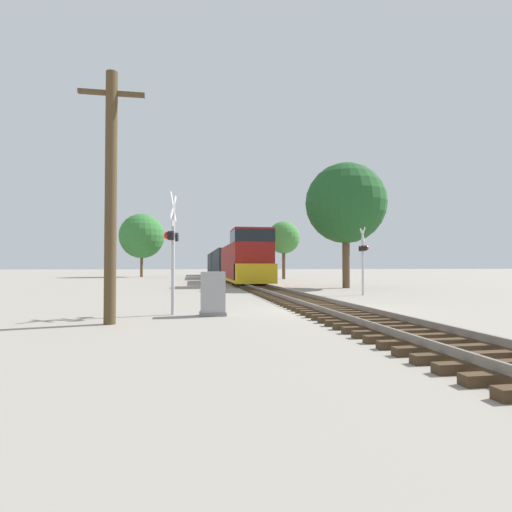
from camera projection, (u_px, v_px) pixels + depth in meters
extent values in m
plane|color=gray|center=(324.00, 310.00, 14.71)|extent=(400.00, 400.00, 0.00)
cube|color=#42301E|center=(512.00, 365.00, 6.13)|extent=(2.60, 0.22, 0.16)
cube|color=#42301E|center=(483.00, 357.00, 6.73)|extent=(2.60, 0.22, 0.16)
cube|color=#42301E|center=(460.00, 349.00, 7.32)|extent=(2.60, 0.22, 0.16)
cube|color=#42301E|center=(439.00, 343.00, 7.91)|extent=(2.60, 0.22, 0.16)
cube|color=#42301E|center=(422.00, 338.00, 8.50)|extent=(2.60, 0.22, 0.16)
cube|color=#42301E|center=(407.00, 333.00, 9.09)|extent=(2.60, 0.22, 0.16)
cube|color=#42301E|center=(394.00, 329.00, 9.68)|extent=(2.60, 0.22, 0.16)
cube|color=#42301E|center=(382.00, 325.00, 10.27)|extent=(2.60, 0.22, 0.16)
cube|color=#42301E|center=(371.00, 322.00, 10.87)|extent=(2.60, 0.22, 0.16)
cube|color=#42301E|center=(362.00, 319.00, 11.46)|extent=(2.60, 0.22, 0.16)
cube|color=#42301E|center=(353.00, 317.00, 12.05)|extent=(2.60, 0.22, 0.16)
cube|color=#42301E|center=(346.00, 314.00, 12.64)|extent=(2.60, 0.22, 0.16)
cube|color=#42301E|center=(339.00, 312.00, 13.23)|extent=(2.60, 0.22, 0.16)
cube|color=#42301E|center=(332.00, 310.00, 13.82)|extent=(2.60, 0.22, 0.16)
cube|color=#42301E|center=(326.00, 308.00, 14.42)|extent=(2.60, 0.22, 0.16)
cube|color=#42301E|center=(321.00, 307.00, 15.01)|extent=(2.60, 0.22, 0.16)
cube|color=#42301E|center=(316.00, 305.00, 15.60)|extent=(2.60, 0.22, 0.16)
cube|color=#42301E|center=(311.00, 304.00, 16.19)|extent=(2.60, 0.22, 0.16)
cube|color=#42301E|center=(307.00, 302.00, 16.78)|extent=(2.60, 0.22, 0.16)
cube|color=#42301E|center=(303.00, 301.00, 17.37)|extent=(2.60, 0.22, 0.16)
cube|color=#42301E|center=(299.00, 300.00, 17.96)|extent=(2.60, 0.22, 0.16)
cube|color=#42301E|center=(296.00, 299.00, 18.56)|extent=(2.60, 0.22, 0.16)
cube|color=#42301E|center=(292.00, 298.00, 19.15)|extent=(2.60, 0.22, 0.16)
cube|color=#42301E|center=(289.00, 297.00, 19.74)|extent=(2.60, 0.22, 0.16)
cube|color=#42301E|center=(286.00, 296.00, 20.33)|extent=(2.60, 0.22, 0.16)
cube|color=#42301E|center=(284.00, 295.00, 20.92)|extent=(2.60, 0.22, 0.16)
cube|color=#42301E|center=(281.00, 294.00, 21.51)|extent=(2.60, 0.22, 0.16)
cube|color=#42301E|center=(279.00, 294.00, 22.11)|extent=(2.60, 0.22, 0.16)
cube|color=#42301E|center=(276.00, 293.00, 22.70)|extent=(2.60, 0.22, 0.16)
cube|color=#42301E|center=(274.00, 292.00, 23.29)|extent=(2.60, 0.22, 0.16)
cube|color=#42301E|center=(272.00, 292.00, 23.88)|extent=(2.60, 0.22, 0.16)
cube|color=#42301E|center=(270.00, 291.00, 24.47)|extent=(2.60, 0.22, 0.16)
cube|color=#42301E|center=(268.00, 290.00, 25.06)|extent=(2.60, 0.22, 0.16)
cube|color=#42301E|center=(266.00, 290.00, 25.65)|extent=(2.60, 0.22, 0.16)
cube|color=#42301E|center=(265.00, 289.00, 26.25)|extent=(2.60, 0.22, 0.16)
cube|color=#42301E|center=(263.00, 289.00, 26.84)|extent=(2.60, 0.22, 0.16)
cube|color=#42301E|center=(261.00, 288.00, 27.43)|extent=(2.60, 0.22, 0.16)
cube|color=#42301E|center=(260.00, 288.00, 28.02)|extent=(2.60, 0.22, 0.16)
cube|color=#42301E|center=(258.00, 287.00, 28.61)|extent=(2.60, 0.22, 0.16)
cube|color=#42301E|center=(257.00, 287.00, 29.20)|extent=(2.60, 0.22, 0.16)
cube|color=#42301E|center=(256.00, 287.00, 29.80)|extent=(2.60, 0.22, 0.16)
cube|color=#42301E|center=(254.00, 286.00, 30.39)|extent=(2.60, 0.22, 0.16)
cube|color=#42301E|center=(253.00, 286.00, 30.98)|extent=(2.60, 0.22, 0.16)
cube|color=#42301E|center=(252.00, 285.00, 31.57)|extent=(2.60, 0.22, 0.16)
cube|color=#42301E|center=(251.00, 285.00, 32.16)|extent=(2.60, 0.22, 0.16)
cube|color=#42301E|center=(250.00, 285.00, 32.75)|extent=(2.60, 0.22, 0.16)
cube|color=#42301E|center=(248.00, 284.00, 33.34)|extent=(2.60, 0.22, 0.16)
cube|color=#42301E|center=(247.00, 284.00, 33.94)|extent=(2.60, 0.22, 0.16)
cube|color=slate|center=(305.00, 304.00, 14.60)|extent=(0.07, 160.00, 0.15)
cube|color=slate|center=(342.00, 303.00, 14.83)|extent=(0.07, 160.00, 0.15)
cube|color=maroon|center=(239.00, 263.00, 39.82)|extent=(2.60, 11.66, 3.32)
cube|color=maroon|center=(252.00, 256.00, 31.78)|extent=(3.06, 3.67, 4.26)
cube|color=black|center=(252.00, 237.00, 31.82)|extent=(3.09, 3.70, 0.94)
cube|color=gold|center=(255.00, 274.00, 29.94)|extent=(3.06, 1.67, 1.49)
cube|color=gold|center=(242.00, 279.00, 37.32)|extent=(3.12, 16.33, 0.24)
cube|color=black|center=(251.00, 280.00, 31.98)|extent=(1.58, 2.20, 1.00)
cube|color=black|center=(236.00, 277.00, 42.66)|extent=(1.58, 2.20, 1.00)
cube|color=#2D3338|center=(226.00, 263.00, 54.14)|extent=(2.91, 13.69, 3.51)
cube|color=black|center=(229.00, 275.00, 49.71)|extent=(1.58, 2.20, 0.90)
cube|color=black|center=(223.00, 274.00, 58.48)|extent=(1.58, 2.20, 0.90)
cube|color=#2D3338|center=(218.00, 264.00, 69.45)|extent=(2.91, 13.69, 3.51)
cube|color=black|center=(220.00, 273.00, 65.02)|extent=(1.58, 2.20, 0.90)
cube|color=black|center=(216.00, 272.00, 73.79)|extent=(1.58, 2.20, 0.90)
cylinder|color=#B7B7BC|center=(173.00, 256.00, 13.22)|extent=(0.12, 0.12, 3.87)
cube|color=white|center=(173.00, 207.00, 13.27)|extent=(0.18, 0.92, 0.93)
cube|color=white|center=(173.00, 207.00, 13.27)|extent=(0.18, 0.92, 0.93)
cube|color=black|center=(173.00, 236.00, 13.24)|extent=(0.19, 0.86, 0.06)
cylinder|color=black|center=(175.00, 237.00, 13.59)|extent=(0.22, 0.32, 0.30)
sphere|color=red|center=(172.00, 237.00, 13.59)|extent=(0.26, 0.26, 0.26)
cylinder|color=black|center=(171.00, 236.00, 12.89)|extent=(0.22, 0.32, 0.30)
sphere|color=red|center=(168.00, 236.00, 12.89)|extent=(0.26, 0.26, 0.26)
cube|color=white|center=(173.00, 224.00, 13.25)|extent=(0.08, 0.32, 0.20)
cylinder|color=#B7B7BC|center=(363.00, 263.00, 22.13)|extent=(0.12, 0.12, 3.60)
cube|color=white|center=(363.00, 236.00, 22.16)|extent=(0.16, 0.92, 0.93)
cube|color=white|center=(363.00, 236.00, 22.16)|extent=(0.16, 0.92, 0.93)
cube|color=black|center=(363.00, 248.00, 22.15)|extent=(0.18, 0.86, 0.06)
cylinder|color=black|center=(365.00, 248.00, 21.80)|extent=(0.22, 0.32, 0.30)
sphere|color=red|center=(366.00, 248.00, 21.80)|extent=(0.26, 0.26, 0.26)
cylinder|color=black|center=(363.00, 248.00, 22.15)|extent=(0.22, 0.32, 0.30)
sphere|color=red|center=(364.00, 248.00, 22.15)|extent=(0.26, 0.26, 0.26)
cylinder|color=black|center=(361.00, 249.00, 22.50)|extent=(0.22, 0.32, 0.30)
sphere|color=red|center=(363.00, 249.00, 22.50)|extent=(0.26, 0.26, 0.26)
cube|color=white|center=(363.00, 246.00, 22.15)|extent=(0.08, 0.32, 0.20)
cube|color=slate|center=(213.00, 314.00, 12.96)|extent=(0.86, 0.58, 0.12)
cube|color=#939399|center=(213.00, 292.00, 12.98)|extent=(0.78, 0.53, 1.31)
cylinder|color=#4C3A23|center=(111.00, 197.00, 11.13)|extent=(0.32, 0.32, 7.07)
cube|color=#4C3A23|center=(112.00, 93.00, 11.21)|extent=(1.80, 0.12, 0.12)
cylinder|color=brown|center=(346.00, 258.00, 29.40)|extent=(0.54, 0.54, 4.49)
sphere|color=#1E5123|center=(346.00, 203.00, 29.50)|extent=(5.93, 5.93, 5.93)
cylinder|color=brown|center=(284.00, 263.00, 49.77)|extent=(0.40, 0.40, 3.99)
sphere|color=#3D7F38|center=(284.00, 237.00, 49.85)|extent=(4.04, 4.04, 4.04)
cylinder|color=brown|center=(142.00, 263.00, 59.33)|extent=(0.40, 0.40, 4.12)
sphere|color=#337533|center=(142.00, 236.00, 59.43)|extent=(6.63, 6.63, 6.63)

